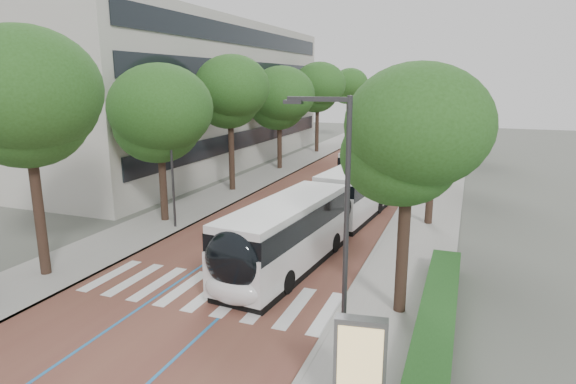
# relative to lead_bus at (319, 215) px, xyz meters

# --- Properties ---
(ground) EXTENTS (160.00, 160.00, 0.00)m
(ground) POSITION_rel_lead_bus_xyz_m (-2.61, -8.31, -1.63)
(ground) COLOR #51544C
(ground) RESTS_ON ground
(road) EXTENTS (11.00, 140.00, 0.02)m
(road) POSITION_rel_lead_bus_xyz_m (-2.61, 31.69, -1.62)
(road) COLOR brown
(road) RESTS_ON ground
(sidewalk_left) EXTENTS (4.00, 140.00, 0.12)m
(sidewalk_left) POSITION_rel_lead_bus_xyz_m (-10.11, 31.69, -1.57)
(sidewalk_left) COLOR gray
(sidewalk_left) RESTS_ON ground
(sidewalk_right) EXTENTS (4.00, 140.00, 0.12)m
(sidewalk_right) POSITION_rel_lead_bus_xyz_m (4.89, 31.69, -1.57)
(sidewalk_right) COLOR gray
(sidewalk_right) RESTS_ON ground
(kerb_left) EXTENTS (0.20, 140.00, 0.14)m
(kerb_left) POSITION_rel_lead_bus_xyz_m (-8.21, 31.69, -1.57)
(kerb_left) COLOR gray
(kerb_left) RESTS_ON ground
(kerb_right) EXTENTS (0.20, 140.00, 0.14)m
(kerb_right) POSITION_rel_lead_bus_xyz_m (2.99, 31.69, -1.57)
(kerb_right) COLOR gray
(kerb_right) RESTS_ON ground
(zebra_crossing) EXTENTS (10.55, 3.60, 0.01)m
(zebra_crossing) POSITION_rel_lead_bus_xyz_m (-2.41, -7.31, -1.60)
(zebra_crossing) COLOR silver
(zebra_crossing) RESTS_ON ground
(lane_line_left) EXTENTS (0.12, 126.00, 0.01)m
(lane_line_left) POSITION_rel_lead_bus_xyz_m (-4.21, 31.69, -1.60)
(lane_line_left) COLOR #226BAA
(lane_line_left) RESTS_ON road
(lane_line_right) EXTENTS (0.12, 126.00, 0.01)m
(lane_line_right) POSITION_rel_lead_bus_xyz_m (-1.01, 31.69, -1.60)
(lane_line_right) COLOR #226BAA
(lane_line_right) RESTS_ON road
(office_building) EXTENTS (18.11, 40.00, 14.00)m
(office_building) POSITION_rel_lead_bus_xyz_m (-22.09, 19.69, 5.37)
(office_building) COLOR #9D9A91
(office_building) RESTS_ON ground
(hedge) EXTENTS (1.20, 14.00, 0.80)m
(hedge) POSITION_rel_lead_bus_xyz_m (6.49, -8.31, -1.11)
(hedge) COLOR #1C4718
(hedge) RESTS_ON sidewalk_right
(streetlight_near) EXTENTS (1.82, 0.20, 8.00)m
(streetlight_near) POSITION_rel_lead_bus_xyz_m (4.00, -11.31, 3.19)
(streetlight_near) COLOR #313134
(streetlight_near) RESTS_ON sidewalk_right
(streetlight_far) EXTENTS (1.82, 0.20, 8.00)m
(streetlight_far) POSITION_rel_lead_bus_xyz_m (4.00, 13.69, 3.19)
(streetlight_far) COLOR #313134
(streetlight_far) RESTS_ON sidewalk_right
(lamp_post_left) EXTENTS (0.14, 0.14, 8.00)m
(lamp_post_left) POSITION_rel_lead_bus_xyz_m (-8.71, -0.31, 2.49)
(lamp_post_left) COLOR #313134
(lamp_post_left) RESTS_ON sidewalk_left
(trees_left) EXTENTS (6.24, 60.58, 10.07)m
(trees_left) POSITION_rel_lead_bus_xyz_m (-10.11, 14.97, 5.39)
(trees_left) COLOR black
(trees_left) RESTS_ON ground
(trees_right) EXTENTS (5.88, 47.42, 8.52)m
(trees_right) POSITION_rel_lead_bus_xyz_m (5.09, 16.61, 4.41)
(trees_right) COLOR black
(trees_right) RESTS_ON ground
(lead_bus) EXTENTS (4.22, 18.55, 3.20)m
(lead_bus) POSITION_rel_lead_bus_xyz_m (0.00, 0.00, 0.00)
(lead_bus) COLOR black
(lead_bus) RESTS_ON ground
(bus_queued_0) EXTENTS (3.02, 12.49, 3.20)m
(bus_queued_0) POSITION_rel_lead_bus_xyz_m (-0.53, 16.41, -0.00)
(bus_queued_0) COLOR silver
(bus_queued_0) RESTS_ON ground
(bus_queued_1) EXTENTS (3.02, 12.49, 3.20)m
(bus_queued_1) POSITION_rel_lead_bus_xyz_m (-1.01, 30.18, -0.00)
(bus_queued_1) COLOR silver
(bus_queued_1) RESTS_ON ground
(ad_panel) EXTENTS (1.34, 0.59, 2.71)m
(ad_panel) POSITION_rel_lead_bus_xyz_m (4.93, -12.54, -0.09)
(ad_panel) COLOR #59595B
(ad_panel) RESTS_ON sidewalk_right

